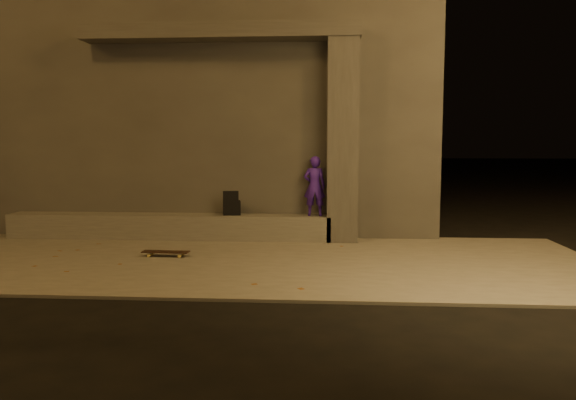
# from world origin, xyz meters

# --- Properties ---
(ground) EXTENTS (120.00, 120.00, 0.00)m
(ground) POSITION_xyz_m (0.00, 0.00, 0.00)
(ground) COLOR black
(ground) RESTS_ON ground
(sidewalk) EXTENTS (11.00, 4.40, 0.04)m
(sidewalk) POSITION_xyz_m (0.00, 2.00, 0.02)
(sidewalk) COLOR #605C55
(sidewalk) RESTS_ON ground
(building) EXTENTS (9.00, 5.10, 5.22)m
(building) POSITION_xyz_m (-1.00, 6.49, 2.61)
(building) COLOR #3C3936
(building) RESTS_ON ground
(ledge) EXTENTS (6.00, 0.55, 0.45)m
(ledge) POSITION_xyz_m (-1.50, 3.75, 0.27)
(ledge) COLOR #55534D
(ledge) RESTS_ON sidewalk
(column) EXTENTS (0.55, 0.55, 3.60)m
(column) POSITION_xyz_m (1.70, 3.75, 1.84)
(column) COLOR #3C3936
(column) RESTS_ON sidewalk
(canopy) EXTENTS (5.00, 0.70, 0.28)m
(canopy) POSITION_xyz_m (-0.50, 3.80, 3.78)
(canopy) COLOR #3C3936
(canopy) RESTS_ON column
(skateboarder) EXTENTS (0.41, 0.28, 1.08)m
(skateboarder) POSITION_xyz_m (1.20, 3.75, 1.03)
(skateboarder) COLOR #361694
(skateboarder) RESTS_ON ledge
(backpack) EXTENTS (0.35, 0.27, 0.45)m
(backpack) POSITION_xyz_m (-0.32, 3.75, 0.64)
(backpack) COLOR black
(backpack) RESTS_ON ledge
(skateboard) EXTENTS (0.75, 0.22, 0.08)m
(skateboard) POSITION_xyz_m (-1.09, 2.10, 0.11)
(skateboard) COLOR black
(skateboard) RESTS_ON sidewalk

